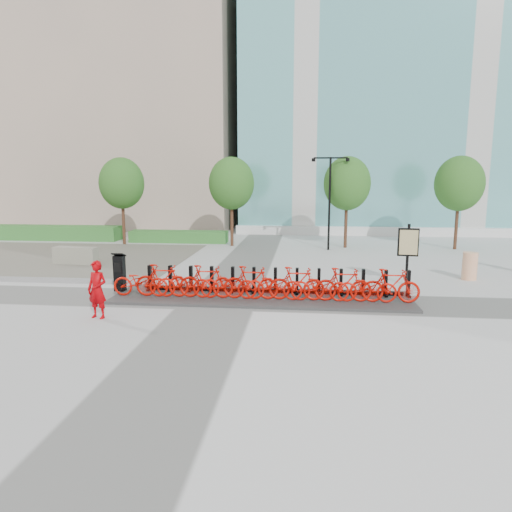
# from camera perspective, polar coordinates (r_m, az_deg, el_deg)

# --- Properties ---
(ground) EXTENTS (120.00, 120.00, 0.00)m
(ground) POSITION_cam_1_polar(r_m,az_deg,el_deg) (14.76, -4.49, -5.50)
(ground) COLOR silver
(tan_building) EXTENTS (26.00, 16.00, 30.00)m
(tan_building) POSITION_cam_1_polar(r_m,az_deg,el_deg) (45.52, -20.08, 23.23)
(tan_building) COLOR tan
(tan_building) RESTS_ON ground
(glass_building) EXTENTS (32.00, 16.00, 24.00)m
(glass_building) POSITION_cam_1_polar(r_m,az_deg,el_deg) (42.39, 22.85, 19.97)
(glass_building) COLOR teal
(glass_building) RESTS_ON ground
(gravel_patch) EXTENTS (14.00, 14.00, 0.00)m
(gravel_patch) POSITION_cam_1_polar(r_m,az_deg,el_deg) (24.81, -24.71, -0.18)
(gravel_patch) COLOR #4D493F
(gravel_patch) RESTS_ON ground
(hedge_a) EXTENTS (10.00, 1.40, 0.90)m
(hedge_a) POSITION_cam_1_polar(r_m,az_deg,el_deg) (32.32, -25.06, 2.67)
(hedge_a) COLOR #307030
(hedge_a) RESTS_ON ground
(hedge_b) EXTENTS (6.00, 1.20, 0.70)m
(hedge_b) POSITION_cam_1_polar(r_m,az_deg,el_deg) (28.47, -9.62, 2.42)
(hedge_b) COLOR #307030
(hedge_b) RESTS_ON ground
(tree_0) EXTENTS (2.60, 2.60, 5.10)m
(tree_0) POSITION_cam_1_polar(r_m,az_deg,el_deg) (28.10, -16.44, 8.70)
(tree_0) COLOR #502D20
(tree_0) RESTS_ON ground
(tree_1) EXTENTS (2.60, 2.60, 5.10)m
(tree_1) POSITION_cam_1_polar(r_m,az_deg,el_deg) (26.34, -3.08, 9.04)
(tree_1) COLOR #502D20
(tree_1) RESTS_ON ground
(tree_2) EXTENTS (2.60, 2.60, 5.10)m
(tree_2) POSITION_cam_1_polar(r_m,az_deg,el_deg) (26.12, 11.32, 8.86)
(tree_2) COLOR #502D20
(tree_2) RESTS_ON ground
(tree_3) EXTENTS (2.60, 2.60, 5.10)m
(tree_3) POSITION_cam_1_polar(r_m,az_deg,el_deg) (27.33, 24.08, 8.25)
(tree_3) COLOR #502D20
(tree_3) RESTS_ON ground
(streetlamp) EXTENTS (2.00, 0.20, 5.00)m
(streetlamp) POSITION_cam_1_polar(r_m,az_deg,el_deg) (25.06, 9.20, 7.86)
(streetlamp) COLOR black
(streetlamp) RESTS_ON ground
(dock_pad) EXTENTS (9.60, 2.40, 0.08)m
(dock_pad) POSITION_cam_1_polar(r_m,az_deg,el_deg) (14.87, 0.67, -5.20)
(dock_pad) COLOR #373737
(dock_pad) RESTS_ON ground
(dock_rail_posts) EXTENTS (8.74, 0.50, 0.85)m
(dock_rail_posts) POSITION_cam_1_polar(r_m,az_deg,el_deg) (15.18, 2.42, -3.09)
(dock_rail_posts) COLOR black
(dock_rail_posts) RESTS_ON dock_pad
(bike_0) EXTENTS (1.82, 0.63, 0.96)m
(bike_0) POSITION_cam_1_polar(r_m,az_deg,el_deg) (15.26, -14.21, -3.11)
(bike_0) COLOR #BD0C02
(bike_0) RESTS_ON dock_pad
(bike_1) EXTENTS (1.76, 0.50, 1.06)m
(bike_1) POSITION_cam_1_polar(r_m,az_deg,el_deg) (15.02, -11.64, -3.01)
(bike_1) COLOR #BD0C02
(bike_1) RESTS_ON dock_pad
(bike_2) EXTENTS (1.82, 0.63, 0.96)m
(bike_2) POSITION_cam_1_polar(r_m,az_deg,el_deg) (14.83, -8.97, -3.30)
(bike_2) COLOR #BD0C02
(bike_2) RESTS_ON dock_pad
(bike_3) EXTENTS (1.76, 0.50, 1.06)m
(bike_3) POSITION_cam_1_polar(r_m,az_deg,el_deg) (14.65, -6.25, -3.18)
(bike_3) COLOR #BD0C02
(bike_3) RESTS_ON dock_pad
(bike_4) EXTENTS (1.82, 0.63, 0.96)m
(bike_4) POSITION_cam_1_polar(r_m,az_deg,el_deg) (14.53, -3.47, -3.46)
(bike_4) COLOR #BD0C02
(bike_4) RESTS_ON dock_pad
(bike_5) EXTENTS (1.76, 0.50, 1.06)m
(bike_5) POSITION_cam_1_polar(r_m,az_deg,el_deg) (14.42, -0.64, -3.33)
(bike_5) COLOR #BD0C02
(bike_5) RESTS_ON dock_pad
(bike_6) EXTENTS (1.82, 0.63, 0.96)m
(bike_6) POSITION_cam_1_polar(r_m,az_deg,el_deg) (14.37, 2.22, -3.60)
(bike_6) COLOR #BD0C02
(bike_6) RESTS_ON dock_pad
(bike_7) EXTENTS (1.76, 0.50, 1.06)m
(bike_7) POSITION_cam_1_polar(r_m,az_deg,el_deg) (14.33, 5.10, -3.45)
(bike_7) COLOR #BD0C02
(bike_7) RESTS_ON dock_pad
(bike_8) EXTENTS (1.82, 0.63, 0.96)m
(bike_8) POSITION_cam_1_polar(r_m,az_deg,el_deg) (14.35, 7.98, -3.70)
(bike_8) COLOR #BD0C02
(bike_8) RESTS_ON dock_pad
(bike_9) EXTENTS (1.76, 0.50, 1.06)m
(bike_9) POSITION_cam_1_polar(r_m,az_deg,el_deg) (14.39, 10.85, -3.54)
(bike_9) COLOR #BD0C02
(bike_9) RESTS_ON dock_pad
(bike_10) EXTENTS (1.82, 0.63, 0.96)m
(bike_10) POSITION_cam_1_polar(r_m,az_deg,el_deg) (14.48, 13.69, -3.77)
(bike_10) COLOR #BD0C02
(bike_10) RESTS_ON dock_pad
(bike_11) EXTENTS (1.76, 0.50, 1.06)m
(bike_11) POSITION_cam_1_polar(r_m,az_deg,el_deg) (14.58, 16.51, -3.59)
(bike_11) COLOR #BD0C02
(bike_11) RESTS_ON dock_pad
(kiosk) EXTENTS (0.41, 0.34, 1.32)m
(kiosk) POSITION_cam_1_polar(r_m,az_deg,el_deg) (16.13, -16.69, -1.98)
(kiosk) COLOR black
(kiosk) RESTS_ON dock_pad
(worker_red) EXTENTS (0.67, 0.52, 1.62)m
(worker_red) POSITION_cam_1_polar(r_m,az_deg,el_deg) (13.40, -19.23, -3.99)
(worker_red) COLOR #A20006
(worker_red) RESTS_ON ground
(construction_barrel) EXTENTS (0.72, 0.72, 1.06)m
(construction_barrel) POSITION_cam_1_polar(r_m,az_deg,el_deg) (19.40, 25.15, -1.14)
(construction_barrel) COLOR #E85F07
(construction_barrel) RESTS_ON ground
(jersey_barrier) EXTENTS (2.06, 0.72, 0.78)m
(jersey_barrier) POSITION_cam_1_polar(r_m,az_deg,el_deg) (22.39, -21.60, 0.06)
(jersey_barrier) COLOR gray
(jersey_barrier) RESTS_ON ground
(map_sign) EXTENTS (0.74, 0.20, 2.24)m
(map_sign) POSITION_cam_1_polar(r_m,az_deg,el_deg) (17.40, 18.48, 1.33)
(map_sign) COLOR black
(map_sign) RESTS_ON ground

